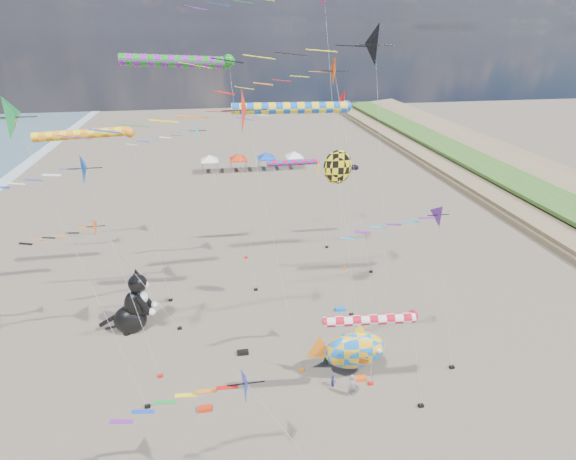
# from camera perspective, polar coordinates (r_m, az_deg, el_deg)

# --- Properties ---
(delta_kite_0) EXTENTS (8.42, 1.61, 13.69)m
(delta_kite_0) POSITION_cam_1_polar(r_m,az_deg,el_deg) (29.60, 17.30, 1.20)
(delta_kite_0) COLOR #59208A
(delta_kite_0) RESTS_ON ground
(delta_kite_1) EXTENTS (11.50, 2.01, 22.12)m
(delta_kite_1) POSITION_cam_1_polar(r_m,az_deg,el_deg) (28.96, 4.87, 18.76)
(delta_kite_1) COLOR #F14C01
(delta_kite_1) RESTS_ON ground
(delta_kite_2) EXTENTS (12.27, 2.91, 20.75)m
(delta_kite_2) POSITION_cam_1_polar(r_m,az_deg,el_deg) (26.24, -4.66, 14.46)
(delta_kite_2) COLOR red
(delta_kite_2) RESTS_ON ground
(delta_kite_4) EXTENTS (10.95, 1.86, 15.43)m
(delta_kite_4) POSITION_cam_1_polar(r_m,az_deg,el_deg) (45.60, -13.09, 11.83)
(delta_kite_4) COLOR #24C4DC
(delta_kite_4) RESTS_ON ground
(delta_kite_5) EXTENTS (12.56, 2.75, 18.91)m
(delta_kite_5) POSITION_cam_1_polar(r_m,az_deg,el_deg) (41.21, 6.69, 15.49)
(delta_kite_5) COLOR red
(delta_kite_5) RESTS_ON ground
(delta_kite_6) EXTENTS (8.97, 1.57, 10.93)m
(delta_kite_6) POSITION_cam_1_polar(r_m,az_deg,el_deg) (36.36, -22.42, 0.08)
(delta_kite_6) COLOR #FA5416
(delta_kite_6) RESTS_ON ground
(delta_kite_7) EXTENTS (8.34, 2.20, 16.98)m
(delta_kite_7) POSITION_cam_1_polar(r_m,az_deg,el_deg) (29.10, -24.88, 6.25)
(delta_kite_7) COLOR blue
(delta_kite_7) RESTS_ON ground
(delta_kite_8) EXTENTS (10.14, 1.99, 9.19)m
(delta_kite_8) POSITION_cam_1_polar(r_m,az_deg,el_deg) (22.95, -7.10, -18.90)
(delta_kite_8) COLOR #1A28D9
(delta_kite_8) RESTS_ON ground
(delta_kite_9) EXTENTS (15.07, 3.13, 24.11)m
(delta_kite_9) POSITION_cam_1_polar(r_m,az_deg,el_deg) (33.44, 10.55, 21.88)
(delta_kite_9) COLOR black
(delta_kite_9) RESTS_ON ground
(windsock_0) EXTENTS (9.87, 0.96, 21.64)m
(windsock_0) POSITION_cam_1_polar(r_m,az_deg,el_deg) (37.76, -13.36, 20.05)
(windsock_0) COLOR #177E1D
(windsock_0) RESTS_ON ground
(windsock_1) EXTENTS (8.84, 0.80, 16.34)m
(windsock_1) POSITION_cam_1_polar(r_m,az_deg,el_deg) (39.08, -24.10, 10.96)
(windsock_1) COLOR orange
(windsock_1) RESTS_ON ground
(windsock_2) EXTENTS (7.02, 0.64, 10.77)m
(windsock_2) POSITION_cam_1_polar(r_m,az_deg,el_deg) (48.16, 0.92, 8.48)
(windsock_2) COLOR red
(windsock_2) RESTS_ON ground
(windsock_3) EXTENTS (7.25, 0.67, 8.00)m
(windsock_3) POSITION_cam_1_polar(r_m,az_deg,el_deg) (27.79, 10.92, -11.17)
(windsock_3) COLOR red
(windsock_3) RESTS_ON ground
(windsock_4) EXTENTS (9.91, 0.85, 18.75)m
(windsock_4) POSITION_cam_1_polar(r_m,az_deg,el_deg) (33.00, 1.03, 15.14)
(windsock_4) COLOR blue
(windsock_4) RESTS_ON ground
(angelfish_kite) EXTENTS (3.74, 3.02, 15.25)m
(angelfish_kite) POSITION_cam_1_polar(r_m,az_deg,el_deg) (34.26, 6.00, 7.75)
(angelfish_kite) COLOR yellow
(angelfish_kite) RESTS_ON ground
(cat_inflatable) EXTENTS (4.24, 2.27, 5.60)m
(cat_inflatable) POSITION_cam_1_polar(r_m,az_deg,el_deg) (39.89, -19.27, -8.52)
(cat_inflatable) COLOR black
(cat_inflatable) RESTS_ON ground
(fish_inflatable) EXTENTS (6.02, 2.49, 4.73)m
(fish_inflatable) POSITION_cam_1_polar(r_m,az_deg,el_deg) (33.60, 8.44, -14.85)
(fish_inflatable) COLOR blue
(fish_inflatable) RESTS_ON ground
(person_adult) EXTENTS (0.72, 0.53, 1.83)m
(person_adult) POSITION_cam_1_polar(r_m,az_deg,el_deg) (33.14, 8.18, -19.03)
(person_adult) COLOR gray
(person_adult) RESTS_ON ground
(child_green) EXTENTS (0.60, 0.49, 1.16)m
(child_green) POSITION_cam_1_polar(r_m,az_deg,el_deg) (35.62, 4.90, -15.90)
(child_green) COLOR #2C8C27
(child_green) RESTS_ON ground
(child_blue) EXTENTS (0.53, 0.58, 0.95)m
(child_blue) POSITION_cam_1_polar(r_m,az_deg,el_deg) (33.98, 5.69, -18.54)
(child_blue) COLOR #323CBC
(child_blue) RESTS_ON ground
(kite_bag_0) EXTENTS (0.90, 0.44, 0.30)m
(kite_bag_0) POSITION_cam_1_polar(r_m,az_deg,el_deg) (41.70, 6.64, -9.95)
(kite_bag_0) COLOR blue
(kite_bag_0) RESTS_ON ground
(kite_bag_1) EXTENTS (0.90, 0.44, 0.30)m
(kite_bag_1) POSITION_cam_1_polar(r_m,az_deg,el_deg) (36.83, -5.75, -15.22)
(kite_bag_1) COLOR black
(kite_bag_1) RESTS_ON ground
(kite_bag_2) EXTENTS (0.90, 0.44, 0.30)m
(kite_bag_2) POSITION_cam_1_polar(r_m,az_deg,el_deg) (32.94, -10.47, -21.42)
(kite_bag_2) COLOR red
(kite_bag_2) RESTS_ON ground
(kite_bag_3) EXTENTS (0.90, 0.44, 0.30)m
(kite_bag_3) POSITION_cam_1_polar(r_m,az_deg,el_deg) (34.89, 9.13, -18.13)
(kite_bag_3) COLOR #EA5513
(kite_bag_3) RESTS_ON ground
(tent_row) EXTENTS (19.20, 4.20, 3.80)m
(tent_row) POSITION_cam_1_polar(r_m,az_deg,el_deg) (80.47, -4.55, 9.62)
(tent_row) COLOR white
(tent_row) RESTS_ON ground
(parked_car) EXTENTS (3.85, 1.89, 1.26)m
(parked_car) POSITION_cam_1_polar(r_m,az_deg,el_deg) (82.45, 7.69, 8.02)
(parked_car) COLOR #26262D
(parked_car) RESTS_ON ground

